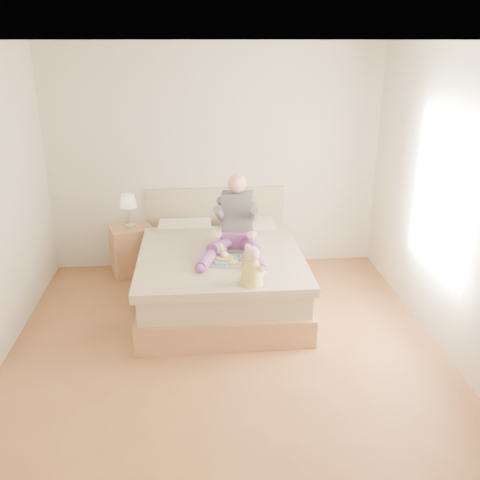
{
  "coord_description": "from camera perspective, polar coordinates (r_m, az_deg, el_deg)",
  "views": [
    {
      "loc": [
        -0.23,
        -4.28,
        2.71
      ],
      "look_at": [
        0.19,
        0.75,
        0.81
      ],
      "focal_mm": 40.0,
      "sensor_mm": 36.0,
      "label": 1
    }
  ],
  "objects": [
    {
      "name": "bed",
      "position": [
        5.87,
        -2.15,
        -3.38
      ],
      "size": [
        1.7,
        2.18,
        1.0
      ],
      "color": "#9A6C48",
      "rests_on": "ground"
    },
    {
      "name": "adult",
      "position": [
        5.6,
        -0.43,
        1.26
      ],
      "size": [
        0.68,
        1.02,
        0.81
      ],
      "rotation": [
        0.0,
        0.0,
        -0.16
      ],
      "color": "#6B327D",
      "rests_on": "bed"
    },
    {
      "name": "room",
      "position": [
        4.46,
        -0.62,
        5.06
      ],
      "size": [
        4.02,
        4.22,
        2.71
      ],
      "color": "brown",
      "rests_on": "ground"
    },
    {
      "name": "tray",
      "position": [
        5.37,
        -0.69,
        -2.0
      ],
      "size": [
        0.55,
        0.47,
        0.14
      ],
      "rotation": [
        0.0,
        0.0,
        -0.24
      ],
      "color": "silver",
      "rests_on": "bed"
    },
    {
      "name": "baby",
      "position": [
        4.84,
        1.28,
        -3.08
      ],
      "size": [
        0.29,
        0.33,
        0.37
      ],
      "rotation": [
        0.0,
        0.0,
        -0.5
      ],
      "color": "gold",
      "rests_on": "bed"
    },
    {
      "name": "lamp",
      "position": [
        6.44,
        -11.83,
        3.89
      ],
      "size": [
        0.2,
        0.2,
        0.4
      ],
      "color": "silver",
      "rests_on": "nightstand"
    },
    {
      "name": "nightstand",
      "position": [
        6.66,
        -11.4,
        -1.01
      ],
      "size": [
        0.59,
        0.56,
        0.59
      ],
      "rotation": [
        0.0,
        0.0,
        0.3
      ],
      "color": "#9A6C48",
      "rests_on": "ground"
    }
  ]
}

